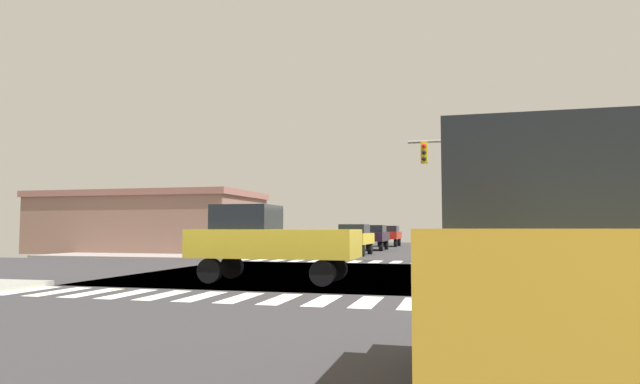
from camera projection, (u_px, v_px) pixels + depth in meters
The scene contains 14 objects.
ground at pixel (339, 274), 19.57m from camera, with size 90.00×90.00×0.05m.
sidewalk_corner_ne at pixel (635, 259), 27.94m from camera, with size 12.00×12.00×0.14m.
sidewalk_corner_nw at pixel (179, 253), 34.40m from camera, with size 12.00×12.00×0.14m.
crosswalk_near at pixel (260, 298), 12.58m from camera, with size 13.50×2.00×0.01m.
crosswalk_far at pixel (366, 262), 26.69m from camera, with size 13.50×2.00×0.01m.
traffic_signal_mast at pixel (492, 165), 25.34m from camera, with size 6.56×0.55×6.21m.
street_lamp at pixel (507, 192), 39.15m from camera, with size 1.78×0.32×7.02m.
bank_building at pixel (150, 222), 36.76m from camera, with size 15.86×7.77×4.05m.
pickup_nearside_1 at pixel (269, 239), 16.63m from camera, with size 5.10×2.00×2.35m.
sedan_farside_1 at pixel (389, 234), 49.78m from camera, with size 1.80×4.30×1.88m.
suv_crossing_1 at pixel (547, 254), 4.75m from camera, with size 1.96×4.60×2.34m.
sedan_leading_3 at pixel (374, 235), 40.96m from camera, with size 1.80×4.30×1.88m.
sedan_trailing_4 at pixel (355, 237), 33.30m from camera, with size 1.80×4.30×1.88m.
sedan_outer_5 at pixel (498, 241), 21.61m from camera, with size 4.30×1.80×1.88m.
Camera 1 is at (4.26, -19.27, 1.62)m, focal length 30.51 mm.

